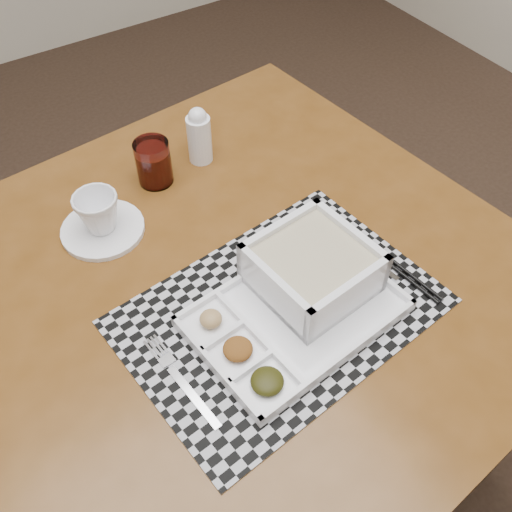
# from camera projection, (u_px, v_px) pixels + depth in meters

# --- Properties ---
(dining_table) EXTENTS (1.05, 1.05, 0.72)m
(dining_table) POSITION_uv_depth(u_px,v_px,m) (236.00, 299.00, 1.02)
(dining_table) COLOR #532F0F
(dining_table) RESTS_ON ground
(placemat) EXTENTS (0.52, 0.39, 0.00)m
(placemat) POSITION_uv_depth(u_px,v_px,m) (280.00, 311.00, 0.91)
(placemat) COLOR #ACABB3
(placemat) RESTS_ON dining_table
(serving_tray) EXTENTS (0.34, 0.25, 0.09)m
(serving_tray) POSITION_uv_depth(u_px,v_px,m) (305.00, 284.00, 0.91)
(serving_tray) COLOR white
(serving_tray) RESTS_ON placemat
(fork) EXTENTS (0.04, 0.19, 0.00)m
(fork) POSITION_uv_depth(u_px,v_px,m) (181.00, 378.00, 0.83)
(fork) COLOR silver
(fork) RESTS_ON placemat
(spoon) EXTENTS (0.04, 0.18, 0.01)m
(spoon) POSITION_uv_depth(u_px,v_px,m) (340.00, 233.00, 1.02)
(spoon) COLOR silver
(spoon) RESTS_ON placemat
(chopsticks) EXTENTS (0.04, 0.24, 0.01)m
(chopsticks) POSITION_uv_depth(u_px,v_px,m) (385.00, 258.00, 0.98)
(chopsticks) COLOR black
(chopsticks) RESTS_ON placemat
(saucer) EXTENTS (0.15, 0.15, 0.01)m
(saucer) POSITION_uv_depth(u_px,v_px,m) (103.00, 229.00, 1.03)
(saucer) COLOR white
(saucer) RESTS_ON dining_table
(cup) EXTENTS (0.10, 0.10, 0.07)m
(cup) POSITION_uv_depth(u_px,v_px,m) (98.00, 213.00, 1.00)
(cup) COLOR white
(cup) RESTS_ON saucer
(juice_glass) EXTENTS (0.07, 0.07, 0.09)m
(juice_glass) POSITION_uv_depth(u_px,v_px,m) (154.00, 164.00, 1.09)
(juice_glass) COLOR white
(juice_glass) RESTS_ON dining_table
(creamer_bottle) EXTENTS (0.05, 0.05, 0.12)m
(creamer_bottle) POSITION_uv_depth(u_px,v_px,m) (199.00, 136.00, 1.12)
(creamer_bottle) COLOR white
(creamer_bottle) RESTS_ON dining_table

